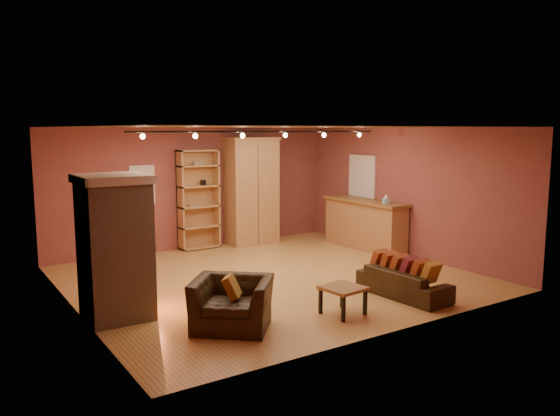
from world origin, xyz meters
TOP-DOWN VIEW (x-y plane):
  - floor at (0.00, 0.00)m, footprint 7.00×7.00m
  - ceiling at (0.00, 0.00)m, footprint 7.00×7.00m
  - back_wall at (0.00, 3.25)m, footprint 7.00×0.02m
  - left_wall at (-3.50, 0.00)m, footprint 0.02×6.50m
  - right_wall at (3.50, 0.00)m, footprint 0.02×6.50m
  - fireplace at (-3.04, -0.60)m, footprint 1.01×0.98m
  - back_window at (-1.30, 3.23)m, footprint 0.56×0.04m
  - bookcase at (-0.03, 3.13)m, footprint 0.94×0.37m
  - armoire at (1.29, 2.92)m, footprint 1.26×0.72m
  - bar_counter at (3.20, 0.97)m, footprint 0.64×2.39m
  - tissue_box at (3.15, 0.25)m, footprint 0.15×0.15m
  - right_window at (3.47, 1.40)m, footprint 0.05×0.90m
  - loveseat at (1.24, -2.18)m, footprint 0.55×1.64m
  - armchair at (-1.83, -1.89)m, footprint 1.27×1.23m
  - coffee_table at (-0.17, -2.31)m, footprint 0.63×0.63m
  - track_rail at (0.00, 0.20)m, footprint 5.20×0.09m

SIDE VIEW (x-z plane):
  - floor at x=0.00m, z-range 0.00..0.00m
  - loveseat at x=1.24m, z-range -0.01..0.70m
  - coffee_table at x=-0.17m, z-range 0.15..0.58m
  - armchair at x=-1.83m, z-range 0.00..0.94m
  - bar_counter at x=3.20m, z-range 0.01..1.15m
  - fireplace at x=-3.04m, z-range 0.00..2.12m
  - bookcase at x=-0.03m, z-range 0.02..2.32m
  - tissue_box at x=3.15m, z-range 1.12..1.35m
  - armoire at x=1.29m, z-range 0.00..2.58m
  - back_wall at x=0.00m, z-range 0.00..2.80m
  - left_wall at x=-3.50m, z-range 0.00..2.80m
  - right_wall at x=3.50m, z-range 0.00..2.80m
  - back_window at x=-1.30m, z-range 1.12..1.98m
  - right_window at x=3.47m, z-range 1.15..2.15m
  - track_rail at x=0.00m, z-range 2.62..2.75m
  - ceiling at x=0.00m, z-range 2.80..2.80m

